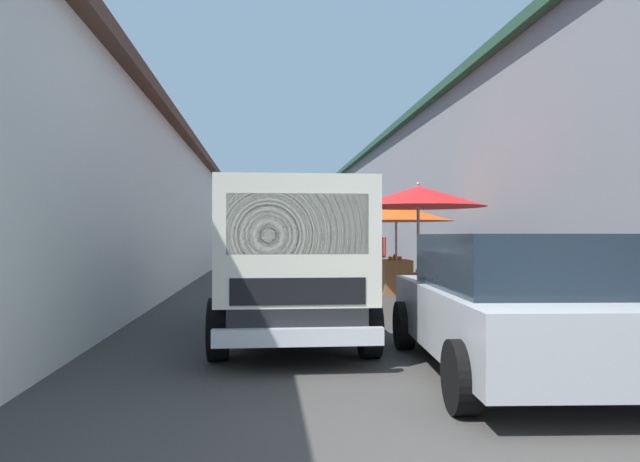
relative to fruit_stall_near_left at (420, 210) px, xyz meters
The scene contains 10 objects.
ground 6.56m from the fruit_stall_near_left, 13.54° to the left, with size 90.00×90.00×0.00m, color #3D3A38.
building_left_whitewash 12.02m from the fruit_stall_near_left, 45.93° to the left, with size 49.80×7.50×4.28m.
building_right_concrete 10.16m from the fruit_stall_near_left, 34.26° to the right, with size 49.80×7.50×5.71m.
fruit_stall_near_left is the anchor object (origin of this frame).
fruit_stall_mid_lane 10.35m from the fruit_stall_near_left, ahead, with size 2.19×2.19×2.21m.
fruit_stall_far_left 3.05m from the fruit_stall_near_left, ahead, with size 2.77×2.77×2.26m.
hatchback_car 5.11m from the fruit_stall_near_left, behind, with size 4.01×2.13×1.45m.
delivery_truck 4.29m from the fruit_stall_near_left, 142.23° to the left, with size 4.93×1.99×2.08m.
vendor_by_crates 5.79m from the fruit_stall_near_left, ahead, with size 0.37×0.58×1.56m.
vendor_in_shade 5.87m from the fruit_stall_near_left, ahead, with size 0.52×0.45×1.60m.
Camera 1 is at (-3.30, 1.45, 1.44)m, focal length 32.42 mm.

